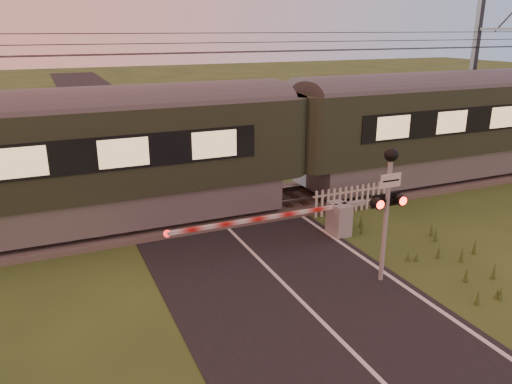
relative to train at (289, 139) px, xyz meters
name	(u,v)px	position (x,y,z in m)	size (l,w,h in m)	color
ground	(299,299)	(-3.03, -6.50, -2.41)	(160.00, 160.00, 0.00)	#2B451A
road	(304,303)	(-3.01, -6.73, -2.40)	(6.00, 140.00, 0.03)	black
track_bed	(212,211)	(-3.03, 0.00, -2.34)	(140.00, 3.40, 0.39)	#47423D
overhead_wires	(207,45)	(-3.03, 0.00, 3.32)	(120.00, 0.62, 0.62)	black
train	(289,139)	(0.00, 0.00, 0.00)	(45.57, 3.14, 4.25)	slate
boom_gate	(330,218)	(-0.26, -3.43, -1.83)	(6.53, 0.79, 1.05)	gray
crossing_signal	(388,192)	(-0.61, -6.49, 0.02)	(0.90, 0.36, 3.53)	gray
picket_fence	(354,198)	(1.66, -1.89, -1.92)	(3.31, 0.08, 0.97)	silver
catenary_mast	(473,77)	(10.96, 2.23, 1.61)	(0.24, 2.47, 7.76)	#2D2D30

